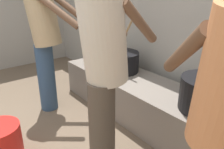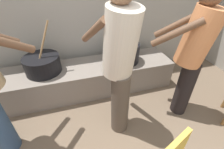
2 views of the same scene
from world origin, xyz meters
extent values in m
cube|color=#9E998E|center=(0.00, 2.39, 1.14)|extent=(5.76, 0.20, 2.28)
cube|color=slate|center=(0.14, 1.87, 0.22)|extent=(2.61, 0.60, 0.43)
cylinder|color=black|center=(0.73, 1.87, 0.57)|extent=(0.45, 0.45, 0.28)
cylinder|color=#937047|center=(0.81, 1.87, 0.91)|extent=(0.25, 0.09, 0.51)
cylinder|color=black|center=(-0.45, 1.90, 0.55)|extent=(0.48, 0.48, 0.23)
cylinder|color=#937047|center=(-0.36, 1.90, 0.86)|extent=(0.24, 0.12, 0.51)
cylinder|color=#4C4238|center=(0.38, 1.04, 0.39)|extent=(0.20, 0.20, 0.79)
cylinder|color=beige|center=(0.38, 1.07, 1.11)|extent=(0.40, 0.45, 0.67)
cylinder|color=brown|center=(0.44, 1.33, 1.18)|extent=(0.20, 0.48, 0.36)
cylinder|color=brown|center=(0.18, 1.26, 1.18)|extent=(0.20, 0.48, 0.36)
cylinder|color=brown|center=(0.96, 1.12, 1.12)|extent=(0.41, 0.32, 0.35)
cylinder|color=navy|center=(-0.85, 1.13, 0.40)|extent=(0.20, 0.20, 0.80)
cylinder|color=tan|center=(-0.83, 1.15, 1.12)|extent=(0.49, 0.47, 0.68)
cylinder|color=brown|center=(-0.55, 1.18, 1.19)|extent=(0.43, 0.35, 0.37)
cylinder|color=brown|center=(-0.72, 1.40, 1.19)|extent=(0.43, 0.35, 0.37)
cylinder|color=red|center=(-0.24, 0.43, 0.17)|extent=(0.36, 0.36, 0.34)
camera|label=1|loc=(1.57, 0.20, 1.42)|focal=36.66mm
camera|label=2|loc=(-0.05, -0.14, 1.68)|focal=25.49mm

